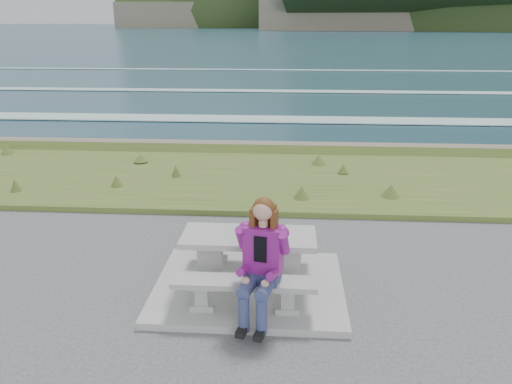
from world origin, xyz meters
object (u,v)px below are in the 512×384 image
bench_landward (244,287)px  seated_woman (260,278)px  picnic_table (249,246)px  bench_seaward (253,240)px

bench_landward → seated_woman: (0.20, -0.14, 0.21)m
bench_landward → picnic_table: bearing=90.0°
seated_woman → picnic_table: bearing=115.9°
seated_woman → bench_landward: bearing=157.0°
picnic_table → bench_landward: bearing=-90.0°
bench_landward → seated_woman: seated_woman is taller
picnic_table → bench_seaward: size_ratio=1.00×
bench_landward → bench_seaward: (0.00, 1.40, 0.00)m
bench_seaward → seated_woman: 1.57m
picnic_table → seated_woman: 0.86m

